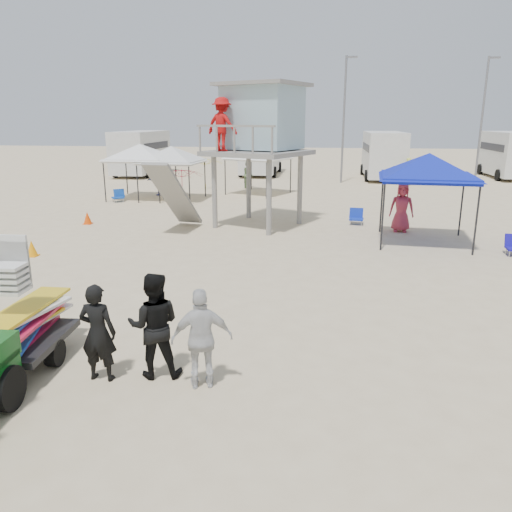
# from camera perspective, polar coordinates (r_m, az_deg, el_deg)

# --- Properties ---
(ground) EXTENTS (140.00, 140.00, 0.00)m
(ground) POSITION_cam_1_polar(r_m,az_deg,el_deg) (8.40, -6.33, -13.92)
(ground) COLOR beige
(ground) RESTS_ON ground
(surf_trailer) EXTENTS (1.33, 2.30, 2.00)m
(surf_trailer) POSITION_cam_1_polar(r_m,az_deg,el_deg) (9.38, -25.30, -6.67)
(surf_trailer) COLOR black
(surf_trailer) RESTS_ON ground
(man_left) EXTENTS (0.60, 0.39, 1.63)m
(man_left) POSITION_cam_1_polar(r_m,az_deg,el_deg) (8.42, -17.61, -8.35)
(man_left) COLOR black
(man_left) RESTS_ON ground
(man_mid) EXTENTS (0.97, 0.83, 1.77)m
(man_mid) POSITION_cam_1_polar(r_m,az_deg,el_deg) (8.29, -11.55, -7.77)
(man_mid) COLOR black
(man_mid) RESTS_ON ground
(man_right) EXTENTS (1.03, 0.65, 1.63)m
(man_right) POSITION_cam_1_polar(r_m,az_deg,el_deg) (7.87, -6.19, -9.39)
(man_right) COLOR silver
(man_right) RESTS_ON ground
(lifeguard_tower) EXTENTS (4.39, 4.39, 5.31)m
(lifeguard_tower) POSITION_cam_1_polar(r_m,az_deg,el_deg) (19.69, -0.01, 14.94)
(lifeguard_tower) COLOR gray
(lifeguard_tower) RESTS_ON ground
(canopy_blue) EXTENTS (3.21, 3.21, 3.43)m
(canopy_blue) POSITION_cam_1_polar(r_m,az_deg,el_deg) (17.71, 19.19, 10.58)
(canopy_blue) COLOR black
(canopy_blue) RESTS_ON ground
(canopy_white_a) EXTENTS (3.04, 3.04, 3.18)m
(canopy_white_a) POSITION_cam_1_polar(r_m,az_deg,el_deg) (26.68, -9.67, 11.97)
(canopy_white_a) COLOR black
(canopy_white_a) RESTS_ON ground
(canopy_white_b) EXTENTS (3.06, 3.06, 3.27)m
(canopy_white_b) POSITION_cam_1_polar(r_m,az_deg,el_deg) (27.40, -13.14, 12.07)
(canopy_white_b) COLOR black
(canopy_white_b) RESTS_ON ground
(canopy_white_c) EXTENTS (3.77, 3.77, 3.21)m
(canopy_white_c) POSITION_cam_1_polar(r_m,az_deg,el_deg) (28.44, 0.27, 12.45)
(canopy_white_c) COLOR black
(canopy_white_c) RESTS_ON ground
(umbrella_a) EXTENTS (2.37, 2.40, 1.89)m
(umbrella_a) POSITION_cam_1_polar(r_m,az_deg,el_deg) (24.21, -8.44, 7.69)
(umbrella_a) COLOR #AE122D
(umbrella_a) RESTS_ON ground
(umbrella_b) EXTENTS (2.95, 2.95, 1.90)m
(umbrella_b) POSITION_cam_1_polar(r_m,az_deg,el_deg) (30.74, -5.77, 9.39)
(umbrella_b) COLOR yellow
(umbrella_b) RESTS_ON ground
(cone_near) EXTENTS (0.34, 0.34, 0.50)m
(cone_near) POSITION_cam_1_polar(r_m,az_deg,el_deg) (16.90, -24.24, 0.81)
(cone_near) COLOR #FE9708
(cone_near) RESTS_ON ground
(cone_far) EXTENTS (0.34, 0.34, 0.50)m
(cone_far) POSITION_cam_1_polar(r_m,az_deg,el_deg) (21.36, -18.71, 4.15)
(cone_far) COLOR #ED4607
(cone_far) RESTS_ON ground
(beach_chair_a) EXTENTS (0.73, 0.84, 0.64)m
(beach_chair_a) POSITION_cam_1_polar(r_m,az_deg,el_deg) (26.82, -15.44, 6.68)
(beach_chair_a) COLOR #0F41A8
(beach_chair_a) RESTS_ON ground
(beach_chair_c) EXTENTS (0.61, 0.65, 0.64)m
(beach_chair_c) POSITION_cam_1_polar(r_m,az_deg,el_deg) (20.62, 11.39, 4.46)
(beach_chair_c) COLOR #102CB0
(beach_chair_c) RESTS_ON ground
(rv_far_left) EXTENTS (2.64, 6.80, 3.25)m
(rv_far_left) POSITION_cam_1_polar(r_m,az_deg,el_deg) (39.67, -13.01, 11.63)
(rv_far_left) COLOR silver
(rv_far_left) RESTS_ON ground
(rv_mid_left) EXTENTS (2.65, 6.50, 3.25)m
(rv_mid_left) POSITION_cam_1_polar(r_m,az_deg,el_deg) (38.97, 0.56, 11.96)
(rv_mid_left) COLOR silver
(rv_mid_left) RESTS_ON ground
(rv_mid_right) EXTENTS (2.64, 7.00, 3.25)m
(rv_mid_right) POSITION_cam_1_polar(r_m,az_deg,el_deg) (37.39, 14.35, 11.35)
(rv_mid_right) COLOR silver
(rv_mid_right) RESTS_ON ground
(rv_far_right) EXTENTS (2.64, 6.60, 3.25)m
(rv_far_right) POSITION_cam_1_polar(r_m,az_deg,el_deg) (40.83, 26.97, 10.49)
(rv_far_right) COLOR silver
(rv_far_right) RESTS_ON ground
(light_pole_left) EXTENTS (0.14, 0.14, 8.00)m
(light_pole_left) POSITION_cam_1_polar(r_m,az_deg,el_deg) (34.12, 9.98, 14.95)
(light_pole_left) COLOR slate
(light_pole_left) RESTS_ON ground
(light_pole_right) EXTENTS (0.14, 0.14, 8.00)m
(light_pole_right) POSITION_cam_1_polar(r_m,az_deg,el_deg) (37.01, 24.39, 13.87)
(light_pole_right) COLOR slate
(light_pole_right) RESTS_ON ground
(distant_beachgoers) EXTENTS (15.38, 14.87, 1.82)m
(distant_beachgoers) POSITION_cam_1_polar(r_m,az_deg,el_deg) (26.81, 2.07, 8.37)
(distant_beachgoers) COLOR #A9303F
(distant_beachgoers) RESTS_ON ground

